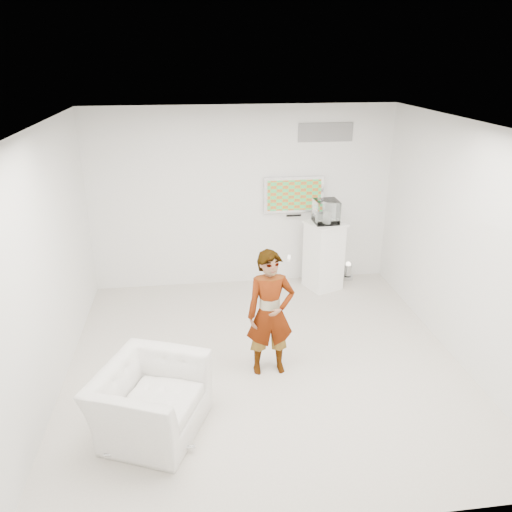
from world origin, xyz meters
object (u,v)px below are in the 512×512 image
Objects in this scene: armchair at (150,400)px; floor_uplight at (348,271)px; tv at (294,195)px; person at (270,313)px; pedestal at (324,255)px.

armchair reaches higher than floor_uplight.
tv is 0.62× the size of person.
tv is at bearing 142.03° from pedestal.
pedestal is (0.46, -0.36, -0.97)m from tv.
armchair is 4.16m from pedestal.
floor_uplight is (0.99, -0.12, -1.39)m from tv.
pedestal is 3.73× the size of floor_uplight.
armchair is at bearing -133.14° from floor_uplight.
person is 2.62m from pedestal.
floor_uplight is (1.80, 2.53, -0.65)m from person.
tv reaches higher than pedestal.
tv is 2.86m from person.
tv is 4.34m from armchair.
pedestal is at bearing -154.93° from floor_uplight.
tv reaches higher than person.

